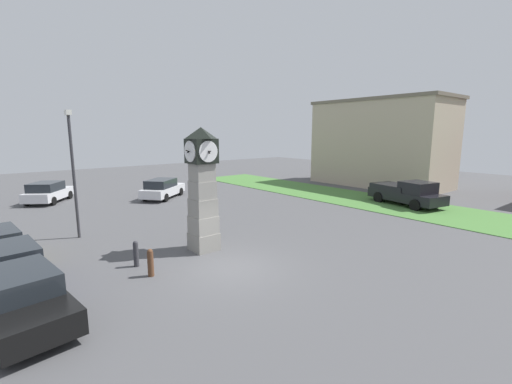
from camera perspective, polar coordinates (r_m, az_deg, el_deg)
ground_plane at (r=13.87m, az=-4.16°, el=-12.53°), size 87.82×87.82×0.00m
clock_tower at (r=15.34m, az=-8.91°, el=0.46°), size 1.53×1.52×5.51m
bollard_near_tower at (r=13.51m, az=-17.18°, el=-11.14°), size 0.23×0.23×1.06m
bollard_mid_row at (r=14.61m, az=-19.38°, el=-9.64°), size 0.20×0.20×1.06m
car_near_tower at (r=14.13m, az=-35.94°, el=-10.57°), size 4.12×2.24×1.57m
car_by_building at (r=11.70m, az=-34.37°, el=-14.55°), size 4.29×2.31×1.54m
car_far_lot at (r=28.76m, az=-15.32°, el=0.57°), size 4.32×4.71×1.58m
car_silver_hatch at (r=30.56m, az=-31.36°, el=-0.01°), size 4.50×4.02×1.57m
pickup_truck at (r=27.35m, az=23.77°, el=-0.10°), size 5.73×3.20×1.85m
street_lamp_far_side at (r=19.11m, az=-28.22°, el=3.88°), size 0.50×0.24×6.35m
warehouse_blue_far at (r=36.62m, az=20.00°, el=7.69°), size 13.20×6.43×8.49m
grass_verge_far at (r=25.37m, az=30.94°, el=-3.51°), size 52.69×6.23×0.04m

